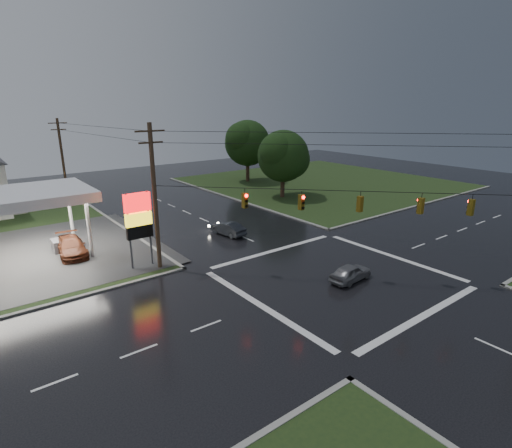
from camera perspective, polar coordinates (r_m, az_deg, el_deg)
ground at (r=30.18m, az=11.29°, el=-7.47°), size 120.00×120.00×0.00m
grass_ne at (r=65.44m, az=9.43°, el=5.88°), size 36.00×36.00×0.08m
pylon_sign at (r=31.32m, az=-16.44°, el=0.88°), size 2.00×0.35×6.00m
utility_pole_nw at (r=30.37m, az=-14.26°, el=3.89°), size 2.20×0.32×11.00m
utility_pole_n at (r=57.40m, az=-25.91°, el=8.40°), size 2.20×0.32×10.50m
traffic_signals at (r=28.17m, az=12.09°, el=4.64°), size 26.87×26.87×1.47m
tree_ne_near at (r=53.55m, az=4.01°, el=9.64°), size 7.99×6.80×8.98m
tree_ne_far at (r=64.65m, az=-1.11°, el=11.47°), size 8.46×7.20×9.80m
car_north at (r=38.70m, az=-4.03°, el=-0.66°), size 1.93×4.04×1.28m
car_crossing at (r=29.65m, az=13.35°, el=-6.76°), size 3.73×1.75×1.23m
car_pump at (r=36.93m, az=-24.89°, el=-2.93°), size 2.58×5.34×1.50m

